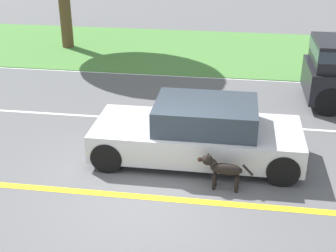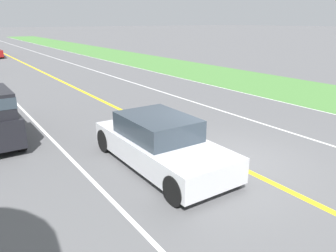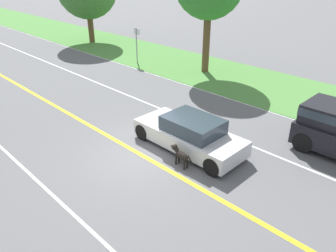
% 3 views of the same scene
% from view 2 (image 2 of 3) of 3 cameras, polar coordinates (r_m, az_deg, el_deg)
% --- Properties ---
extents(ground_plane, '(400.00, 400.00, 0.00)m').
position_cam_2_polar(ground_plane, '(9.16, 10.37, -6.11)').
color(ground_plane, '#5B5B5E').
extents(centre_divider_line, '(0.18, 160.00, 0.01)m').
position_cam_2_polar(centre_divider_line, '(9.16, 10.37, -6.09)').
color(centre_divider_line, yellow).
rests_on(centre_divider_line, ground).
extents(lane_dash_same_dir, '(0.10, 160.00, 0.01)m').
position_cam_2_polar(lane_dash_same_dir, '(7.37, -10.06, -12.35)').
color(lane_dash_same_dir, white).
rests_on(lane_dash_same_dir, ground).
extents(lane_dash_oncoming, '(0.10, 160.00, 0.01)m').
position_cam_2_polar(lane_dash_oncoming, '(11.74, 22.73, -1.78)').
color(lane_dash_oncoming, white).
rests_on(lane_dash_oncoming, ground).
extents(ego_car, '(1.83, 4.42, 1.33)m').
position_cam_2_polar(ego_car, '(8.57, -1.37, -3.01)').
color(ego_car, silver).
rests_on(ego_car, ground).
extents(dog, '(0.28, 1.10, 0.73)m').
position_cam_2_polar(dog, '(9.65, 2.52, -1.66)').
color(dog, black).
rests_on(dog, ground).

